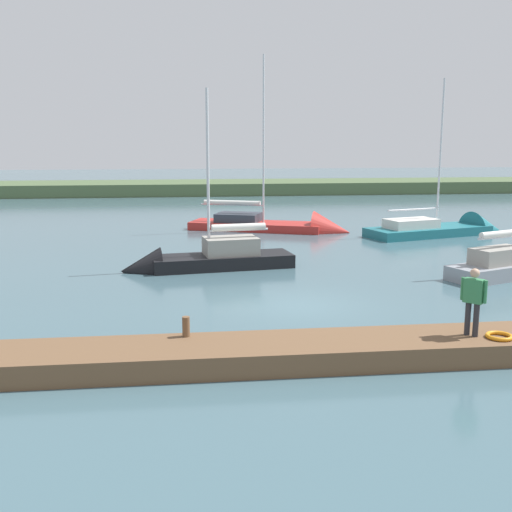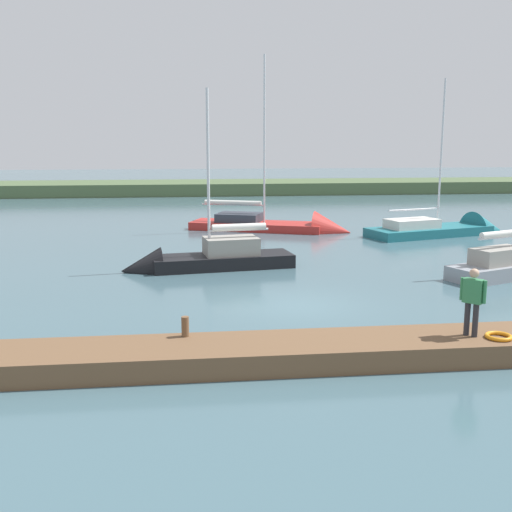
# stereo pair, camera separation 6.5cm
# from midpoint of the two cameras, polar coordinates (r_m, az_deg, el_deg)

# --- Properties ---
(ground_plane) EXTENTS (200.00, 200.00, 0.00)m
(ground_plane) POSITION_cam_midpoint_polar(r_m,az_deg,el_deg) (20.04, 3.87, -4.62)
(ground_plane) COLOR #42606B
(far_shoreline) EXTENTS (180.00, 8.00, 2.40)m
(far_shoreline) POSITION_cam_midpoint_polar(r_m,az_deg,el_deg) (63.16, -3.55, 5.89)
(far_shoreline) COLOR #4C603D
(far_shoreline) RESTS_ON ground_plane
(dock_pier) EXTENTS (24.43, 1.91, 0.56)m
(dock_pier) POSITION_cam_midpoint_polar(r_m,az_deg,el_deg) (15.12, 7.56, -8.74)
(dock_pier) COLOR brown
(dock_pier) RESTS_ON ground_plane
(mooring_post_near) EXTENTS (0.18, 0.18, 0.50)m
(mooring_post_near) POSITION_cam_midpoint_polar(r_m,az_deg,el_deg) (15.14, -6.69, -6.58)
(mooring_post_near) COLOR brown
(mooring_post_near) RESTS_ON dock_pier
(life_ring_buoy) EXTENTS (0.66, 0.66, 0.10)m
(life_ring_buoy) POSITION_cam_midpoint_polar(r_m,az_deg,el_deg) (16.09, 21.71, -6.98)
(life_ring_buoy) COLOR orange
(life_ring_buoy) RESTS_ON dock_pier
(sailboat_inner_slip) EXTENTS (7.38, 2.83, 8.23)m
(sailboat_inner_slip) POSITION_cam_midpoint_polar(r_m,az_deg,el_deg) (25.66, -5.33, -0.71)
(sailboat_inner_slip) COLOR black
(sailboat_inner_slip) RESTS_ON ground_plane
(sailboat_near_dock) EXTENTS (9.28, 4.85, 9.85)m
(sailboat_near_dock) POSITION_cam_midpoint_polar(r_m,az_deg,el_deg) (36.98, 17.67, 2.13)
(sailboat_near_dock) COLOR #1E6B75
(sailboat_near_dock) RESTS_ON ground_plane
(sailboat_far_left) EXTENTS (9.84, 5.67, 11.36)m
(sailboat_far_left) POSITION_cam_midpoint_polar(r_m,az_deg,el_deg) (36.51, 2.52, 2.58)
(sailboat_far_left) COLOR #B22823
(sailboat_far_left) RESTS_ON ground_plane
(person_on_dock) EXTENTS (0.48, 0.49, 1.70)m
(person_on_dock) POSITION_cam_midpoint_polar(r_m,az_deg,el_deg) (15.80, 19.57, -3.65)
(person_on_dock) COLOR #28282D
(person_on_dock) RESTS_ON dock_pier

